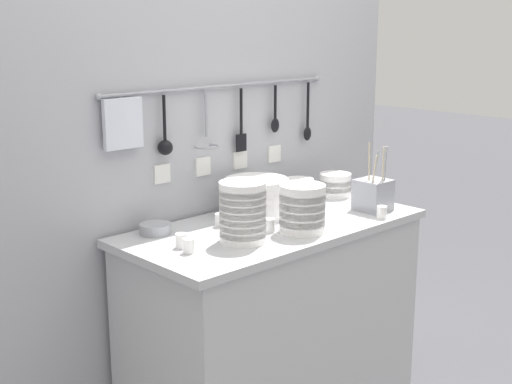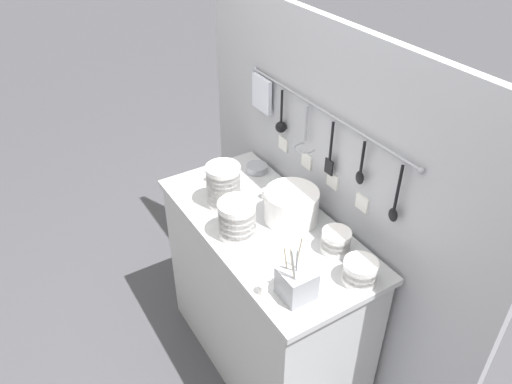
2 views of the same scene
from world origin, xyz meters
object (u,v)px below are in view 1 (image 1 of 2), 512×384
bowl_stack_wide_centre (243,212)px  steel_mixing_bowl (155,229)px  bowl_stack_nested_right (303,208)px  cup_front_left (269,225)px  bowl_stack_back_corner (335,185)px  cup_beside_plates (232,225)px  bowl_stack_short_front (299,190)px  cup_back_right (220,220)px  cup_by_caddy (189,246)px  cup_back_left (382,212)px  plate_stack (256,197)px  cup_edge_near (181,241)px  cutlery_caddy (373,195)px

bowl_stack_wide_centre → steel_mixing_bowl: 0.34m
bowl_stack_nested_right → cup_front_left: 0.14m
bowl_stack_back_corner → cup_beside_plates: (-0.68, -0.09, -0.03)m
bowl_stack_wide_centre → bowl_stack_short_front: (0.54, 0.24, -0.06)m
bowl_stack_short_front → cup_back_right: 0.48m
bowl_stack_back_corner → cup_back_right: 0.67m
bowl_stack_nested_right → cup_beside_plates: size_ratio=3.56×
steel_mixing_bowl → cup_by_caddy: size_ratio=2.29×
cup_beside_plates → cup_back_left: bearing=-26.3°
plate_stack → cup_back_left: bearing=-47.8°
cup_by_caddy → cup_back_right: same height
steel_mixing_bowl → bowl_stack_wide_centre: bearing=-60.1°
bowl_stack_wide_centre → cup_by_caddy: bowl_stack_wide_centre is taller
steel_mixing_bowl → cup_back_left: (0.75, -0.43, 0.01)m
steel_mixing_bowl → bowl_stack_back_corner: bearing=-5.0°
cup_by_caddy → cup_front_left: bearing=-2.3°
cup_back_right → cup_front_left: same height
bowl_stack_wide_centre → cup_edge_near: 0.23m
bowl_stack_short_front → cup_back_left: bearing=-83.2°
cup_by_caddy → cup_beside_plates: (0.26, 0.08, 0.00)m
cup_front_left → cup_beside_plates: same height
cup_by_caddy → cup_back_right: bearing=30.4°
cup_back_left → cup_edge_near: 0.82m
bowl_stack_short_front → cup_back_right: (-0.47, -0.05, -0.03)m
cup_by_caddy → cup_beside_plates: 0.27m
bowl_stack_wide_centre → bowl_stack_nested_right: bearing=-14.5°
bowl_stack_short_front → cup_by_caddy: size_ratio=2.54×
cup_back_right → cup_edge_near: size_ratio=1.00×
cutlery_caddy → bowl_stack_nested_right: bearing=-178.4°
cup_front_left → bowl_stack_back_corner: bearing=17.9°
steel_mixing_bowl → cup_back_right: cup_back_right is taller
bowl_stack_back_corner → bowl_stack_nested_right: (-0.49, -0.27, 0.04)m
bowl_stack_wide_centre → cutlery_caddy: bearing=-4.3°
bowl_stack_short_front → plate_stack: (-0.28, -0.04, 0.02)m
bowl_stack_wide_centre → cup_by_caddy: 0.23m
bowl_stack_wide_centre → cup_edge_near: size_ratio=4.31×
cutlery_caddy → cup_back_left: bearing=-126.4°
bowl_stack_wide_centre → steel_mixing_bowl: bowl_stack_wide_centre is taller
steel_mixing_bowl → cutlery_caddy: 0.89m
bowl_stack_back_corner → bowl_stack_nested_right: 0.56m
plate_stack → steel_mixing_bowl: plate_stack is taller
bowl_stack_wide_centre → cup_beside_plates: bearing=65.7°
bowl_stack_back_corner → bowl_stack_nested_right: bearing=-151.5°
cutlery_caddy → cup_by_caddy: 0.87m
cup_by_caddy → cup_front_left: size_ratio=1.00×
bowl_stack_back_corner → cup_edge_near: size_ratio=2.78×
cutlery_caddy → cup_edge_near: 0.87m
cutlery_caddy → cup_edge_near: cutlery_caddy is taller
cup_back_left → cup_back_right: bearing=146.5°
bowl_stack_back_corner → cutlery_caddy: bearing=-105.2°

